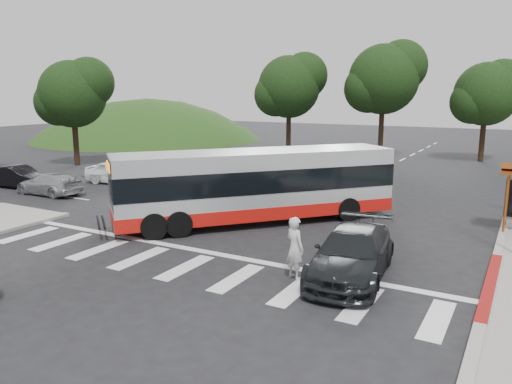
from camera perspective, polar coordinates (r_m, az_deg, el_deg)
The scene contains 15 objects.
ground at distance 20.92m, azimuth 0.21°, elevation -4.54°, with size 140.00×140.00×0.00m, color black.
curb_east at distance 26.25m, azimuth 26.81°, elevation -2.33°, with size 0.30×40.00×0.15m, color #9E9991.
curb_east_red at distance 16.63m, azimuth 25.17°, elevation -9.64°, with size 0.32×6.00×0.15m, color maroon.
hillside_nw at distance 63.56m, azimuth -12.18°, elevation 5.91°, with size 44.00×44.00×10.00m, color #223E13.
crosswalk_ladder at distance 16.92m, azimuth -8.08°, elevation -8.53°, with size 18.00×2.60×0.01m, color silver.
tree_north_a at distance 45.23m, azimuth 14.50°, elevation 12.50°, with size 6.60×6.15×10.17m.
tree_north_b at distance 45.83m, azimuth 24.92°, elevation 10.22°, with size 5.72×5.33×8.43m.
tree_north_c at distance 46.08m, azimuth 3.92°, elevation 12.01°, with size 6.16×5.74×9.30m.
tree_west_a at distance 42.04m, azimuth -20.11°, elevation 10.57°, with size 5.72×5.33×8.43m.
transit_bus at distance 22.14m, azimuth -0.03°, elevation 0.61°, with size 2.69×12.41×3.21m, color silver, non-canonical shape.
pedestrian at distance 15.56m, azimuth 4.46°, elevation -6.40°, with size 0.72×0.47×1.98m, color silver.
dark_sedan at distance 16.00m, azimuth 10.93°, elevation -6.93°, with size 2.14×5.28×1.53m, color black.
west_car_white at distance 32.95m, azimuth -15.54°, elevation 2.18°, with size 1.70×4.22×1.44m, color white.
west_car_black at distance 33.56m, azimuth -25.46°, elevation 1.57°, with size 1.43×4.10×1.35m, color black.
west_car_silver at distance 30.64m, azimuth -22.55°, elevation 0.87°, with size 1.74×4.27×1.24m, color #A1A4A6.
Camera 1 is at (9.70, -17.63, 5.72)m, focal length 35.00 mm.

